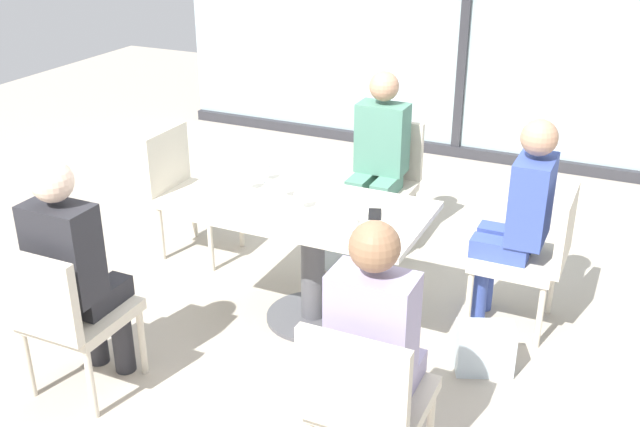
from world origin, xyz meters
The scene contains 21 objects.
ground_plane centered at (0.00, 0.00, 0.00)m, with size 12.00×12.00×0.00m, color #A89E8E.
window_wall_backdrop centered at (0.00, 3.20, 1.21)m, with size 5.72×0.10×2.70m.
dining_table_main centered at (0.00, 0.00, 0.53)m, with size 1.30×0.78×0.73m.
chair_far_right centered at (1.17, 0.46, 0.50)m, with size 0.50×0.46×0.87m.
chair_near_window centered at (0.00, 1.16, 0.50)m, with size 0.46×0.51×0.87m.
chair_front_left centered at (-0.79, -1.16, 0.50)m, with size 0.46×0.50×0.87m.
chair_front_right centered at (0.79, -1.16, 0.50)m, with size 0.46×0.50×0.87m.
chair_far_left centered at (-1.17, 0.46, 0.50)m, with size 0.50×0.46×0.87m.
person_far_right centered at (1.06, 0.46, 0.70)m, with size 0.39×0.34×1.26m.
person_near_window centered at (0.00, 1.05, 0.70)m, with size 0.34×0.39×1.26m.
person_front_left centered at (-0.79, -1.05, 0.70)m, with size 0.34×0.39×1.26m.
person_front_right centered at (0.79, -1.05, 0.70)m, with size 0.34×0.39×1.26m.
wine_glass_0 centered at (-0.44, 0.24, 0.86)m, with size 0.07×0.07×0.18m.
wine_glass_1 centered at (0.37, -0.31, 0.86)m, with size 0.07×0.07×0.18m.
wine_glass_2 centered at (-0.21, 0.06, 0.86)m, with size 0.07×0.07×0.18m.
wine_glass_3 centered at (-0.45, 0.07, 0.86)m, with size 0.07×0.07×0.18m.
wine_glass_4 centered at (-0.05, -0.05, 0.86)m, with size 0.07×0.07×0.18m.
coffee_cup centered at (0.27, -0.15, 0.78)m, with size 0.08×0.08×0.09m, color white.
cell_phone_on_table centered at (0.35, 0.05, 0.73)m, with size 0.07×0.14×0.01m, color black.
handbag_0 centered at (1.05, -0.09, 0.14)m, with size 0.30×0.16×0.28m, color silver.
handbag_1 centered at (-0.05, 0.60, 0.14)m, with size 0.30×0.16×0.28m, color silver.
Camera 1 is at (1.65, -3.47, 2.43)m, focal length 41.98 mm.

